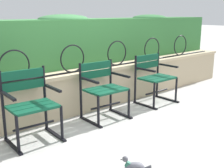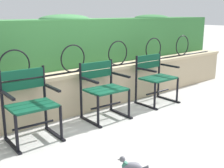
% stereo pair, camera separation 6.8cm
% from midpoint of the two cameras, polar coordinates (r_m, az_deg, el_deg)
% --- Properties ---
extents(ground_plane, '(60.00, 60.00, 0.00)m').
position_cam_midpoint_polar(ground_plane, '(4.10, 0.38, -7.72)').
color(ground_plane, '#B7B5AF').
extents(stone_wall, '(7.27, 0.41, 0.65)m').
position_cam_midpoint_polar(stone_wall, '(4.57, -6.06, -1.13)').
color(stone_wall, tan).
rests_on(stone_wall, ground).
extents(iron_arch_fence, '(6.73, 0.02, 0.42)m').
position_cam_midpoint_polar(iron_arch_fence, '(4.29, -7.94, 4.71)').
color(iron_arch_fence, black).
rests_on(iron_arch_fence, stone_wall).
extents(hedge_row, '(7.12, 0.67, 0.87)m').
position_cam_midpoint_polar(hedge_row, '(4.85, -10.13, 8.39)').
color(hedge_row, '#387A3D').
rests_on(hedge_row, stone_wall).
extents(park_chair_left, '(0.61, 0.55, 0.87)m').
position_cam_midpoint_polar(park_chair_left, '(3.59, -16.55, -3.67)').
color(park_chair_left, '#0F4C33').
rests_on(park_chair_left, ground).
extents(park_chair_centre, '(0.62, 0.54, 0.82)m').
position_cam_midpoint_polar(park_chair_centre, '(4.18, -2.32, -0.72)').
color(park_chair_centre, '#0F4C33').
rests_on(park_chair_centre, ground).
extents(park_chair_right, '(0.62, 0.53, 0.82)m').
position_cam_midpoint_polar(park_chair_right, '(4.95, 7.97, 1.52)').
color(park_chair_right, '#0F4C33').
rests_on(park_chair_right, ground).
extents(pigeon_near_chairs, '(0.24, 0.22, 0.22)m').
position_cam_midpoint_polar(pigeon_near_chairs, '(2.80, 3.91, -16.18)').
color(pigeon_near_chairs, slate).
rests_on(pigeon_near_chairs, ground).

